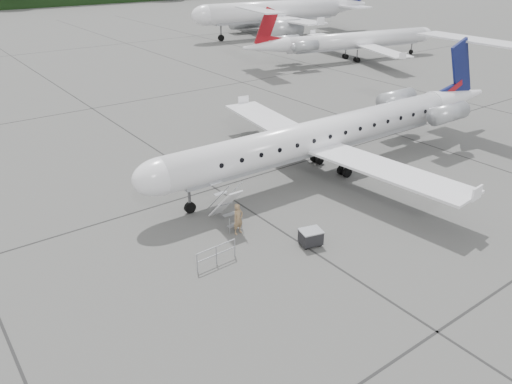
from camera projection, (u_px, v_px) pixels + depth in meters
ground at (365, 203)px, 30.32m from camera, size 320.00×320.00×0.00m
main_regional_jet at (322, 120)px, 32.70m from camera, size 30.19×22.01×7.64m
airstair at (225, 204)px, 27.50m from camera, size 0.89×2.33×2.39m
passenger at (238, 219)px, 26.68m from camera, size 0.69×0.50×1.76m
safety_railing at (216, 255)px, 24.19m from camera, size 2.20×0.16×1.00m
baggage_cart at (311, 237)px, 25.78m from camera, size 1.26×1.12×0.93m
bg_narrowbody at (274, 1)px, 85.74m from camera, size 35.62×27.61×11.82m
bg_regional_right at (359, 32)px, 67.94m from camera, size 31.92×25.65×7.47m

